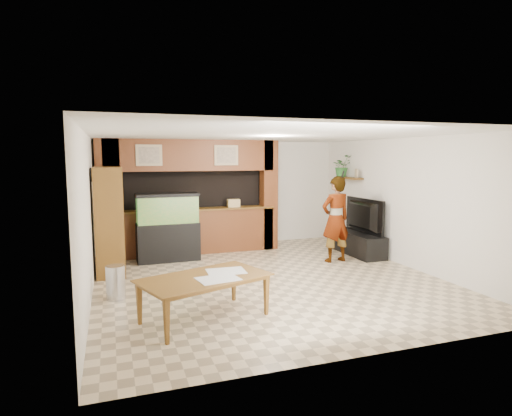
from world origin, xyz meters
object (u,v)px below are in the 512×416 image
object	(u,v)px
dining_table	(206,299)
aquarium	(168,228)
television	(359,216)
person	(336,219)
pantry_cabinet	(109,221)

from	to	relation	value
dining_table	aquarium	bearing A→B (deg)	70.85
aquarium	dining_table	size ratio (longest dim) A/B	0.85
aquarium	television	xyz separation A→B (m)	(4.18, -0.81, 0.18)
person	dining_table	world-z (taller)	person
person	dining_table	size ratio (longest dim) A/B	1.06
dining_table	person	bearing A→B (deg)	15.62
pantry_cabinet	dining_table	bearing A→B (deg)	-66.72
pantry_cabinet	person	xyz separation A→B (m)	(4.52, -0.47, -0.11)
pantry_cabinet	dining_table	size ratio (longest dim) A/B	1.19
pantry_cabinet	person	world-z (taller)	pantry_cabinet
pantry_cabinet	dining_table	world-z (taller)	pantry_cabinet
pantry_cabinet	television	bearing A→B (deg)	-0.70
pantry_cabinet	aquarium	bearing A→B (deg)	32.59
aquarium	television	bearing A→B (deg)	-12.48
aquarium	person	distance (m)	3.57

